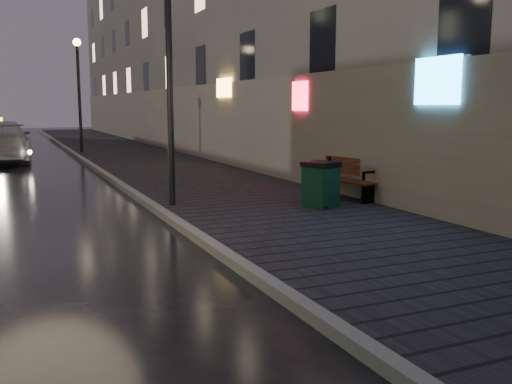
{
  "coord_description": "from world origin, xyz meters",
  "views": [
    {
      "loc": [
        -1.47,
        -6.17,
        2.33
      ],
      "look_at": [
        2.46,
        2.77,
        0.85
      ],
      "focal_mm": 40.0,
      "sensor_mm": 36.0,
      "label": 1
    }
  ],
  "objects_px": {
    "lamp_far": "(79,81)",
    "lamp_near": "(169,51)",
    "bench": "(348,178)",
    "trash_bin": "(321,184)"
  },
  "relations": [
    {
      "from": "lamp_far",
      "to": "bench",
      "type": "distance_m",
      "value": 17.51
    },
    {
      "from": "lamp_near",
      "to": "lamp_far",
      "type": "bearing_deg",
      "value": 90.0
    },
    {
      "from": "bench",
      "to": "trash_bin",
      "type": "height_order",
      "value": "trash_bin"
    },
    {
      "from": "lamp_far",
      "to": "lamp_near",
      "type": "bearing_deg",
      "value": -90.0
    },
    {
      "from": "lamp_far",
      "to": "trash_bin",
      "type": "xyz_separation_m",
      "value": [
        2.9,
        -17.51,
        -2.84
      ]
    },
    {
      "from": "lamp_near",
      "to": "bench",
      "type": "height_order",
      "value": "lamp_near"
    },
    {
      "from": "bench",
      "to": "trash_bin",
      "type": "distance_m",
      "value": 1.38
    },
    {
      "from": "lamp_near",
      "to": "lamp_far",
      "type": "distance_m",
      "value": 16.0
    },
    {
      "from": "lamp_far",
      "to": "bench",
      "type": "height_order",
      "value": "lamp_far"
    },
    {
      "from": "lamp_near",
      "to": "trash_bin",
      "type": "relative_size",
      "value": 5.36
    }
  ]
}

